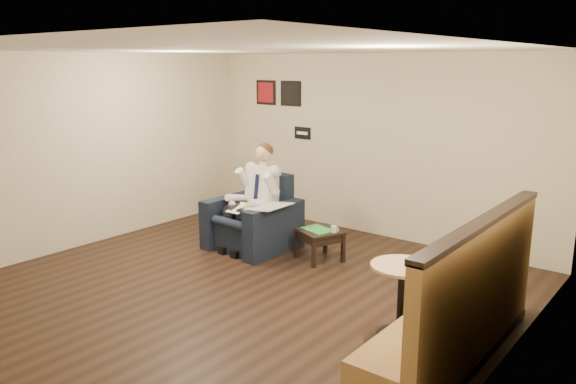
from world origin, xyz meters
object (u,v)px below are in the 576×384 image
Objects in this scene: side_table at (320,245)px; cafe_table at (401,302)px; seated_man at (245,201)px; coffee_mug at (334,229)px; armchair at (252,213)px; banquette at (451,290)px; green_folder at (318,229)px; smartphone at (331,229)px.

cafe_table reaches higher than side_table.
coffee_mug is at bearing 17.73° from seated_man.
banquette reaches higher than armchair.
armchair is at bearing 158.55° from cafe_table.
cafe_table reaches higher than green_folder.
green_folder reaches higher than side_table.
seated_man reaches higher than side_table.
coffee_mug is at bearing 10.04° from green_folder.
seated_man reaches higher than coffee_mug.
armchair is 1.07m from green_folder.
side_table is 3.93× the size of smartphone.
armchair is at bearing -132.10° from smartphone.
coffee_mug reaches higher than side_table.
armchair is 1.14m from side_table.
seated_man is 1.14m from green_folder.
green_folder is at bearing -169.96° from coffee_mug.
green_folder is 0.16× the size of banquette.
side_table is (1.08, 0.18, -0.32)m from armchair.
banquette is (2.45, -1.45, 0.46)m from side_table.
banquette is (3.54, -1.13, -0.05)m from seated_man.
green_folder is 0.24m from coffee_mug.
side_table is 2.89m from banquette.
banquette is at bearing -15.43° from seated_man.
seated_man is 1.90× the size of cafe_table.
coffee_mug reaches higher than green_folder.
cafe_table is (-0.53, 0.09, -0.29)m from banquette.
cafe_table is (3.00, -1.04, -0.34)m from seated_man.
coffee_mug is 0.13m from smartphone.
side_table is at bearing 149.36° from banquette.
banquette is at bearing -33.46° from coffee_mug.
armchair is 8.28× the size of smartphone.
green_folder is at bearing 145.25° from cafe_table.
armchair is at bearing -170.47° from side_table.
armchair reaches higher than smartphone.
seated_man reaches higher than smartphone.
side_table is 0.20× the size of banquette.
seated_man is 2.79× the size of side_table.
green_folder is (1.05, 0.18, -0.10)m from armchair.
coffee_mug is 0.12× the size of cafe_table.
side_table is at bearing 144.67° from cafe_table.
armchair is 12.20× the size of coffee_mug.
cafe_table reaches higher than smartphone.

